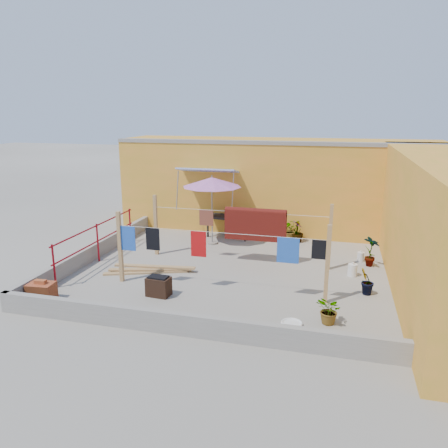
# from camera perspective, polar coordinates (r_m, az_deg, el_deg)

# --- Properties ---
(ground) EXTENTS (80.00, 80.00, 0.00)m
(ground) POSITION_cam_1_polar(r_m,az_deg,el_deg) (11.77, 1.00, -6.14)
(ground) COLOR #9E998E
(ground) RESTS_ON ground
(wall_back) EXTENTS (11.00, 3.27, 3.21)m
(wall_back) POSITION_cam_1_polar(r_m,az_deg,el_deg) (15.74, 6.89, 5.14)
(wall_back) COLOR orange
(wall_back) RESTS_ON ground
(parapet_front) EXTENTS (8.30, 0.16, 0.44)m
(parapet_front) POSITION_cam_1_polar(r_m,az_deg,el_deg) (8.54, -4.87, -12.97)
(parapet_front) COLOR gray
(parapet_front) RESTS_ON ground
(parapet_left) EXTENTS (0.16, 7.30, 0.44)m
(parapet_left) POSITION_cam_1_polar(r_m,az_deg,el_deg) (13.22, -16.48, -3.40)
(parapet_left) COLOR gray
(parapet_left) RESTS_ON ground
(red_railing) EXTENTS (0.05, 4.20, 1.10)m
(red_railing) POSITION_cam_1_polar(r_m,az_deg,el_deg) (12.80, -16.21, -1.63)
(red_railing) COLOR maroon
(red_railing) RESTS_ON ground
(clothesline_rig) EXTENTS (5.09, 2.35, 1.80)m
(clothesline_rig) POSITION_cam_1_polar(r_m,az_deg,el_deg) (11.85, 3.30, -0.60)
(clothesline_rig) COLOR tan
(clothesline_rig) RESTS_ON ground
(patio_umbrella) EXTENTS (2.21, 2.21, 2.22)m
(patio_umbrella) POSITION_cam_1_polar(r_m,az_deg,el_deg) (13.66, -1.59, 5.44)
(patio_umbrella) COLOR gray
(patio_umbrella) RESTS_ON ground
(outdoor_table) EXTENTS (1.63, 0.98, 0.72)m
(outdoor_table) POSITION_cam_1_polar(r_m,az_deg,el_deg) (14.72, 0.75, 0.78)
(outdoor_table) COLOR black
(outdoor_table) RESTS_ON ground
(brick_stack) EXTENTS (0.60, 0.46, 0.49)m
(brick_stack) POSITION_cam_1_polar(r_m,az_deg,el_deg) (10.76, -22.73, -8.15)
(brick_stack) COLOR #AD5128
(brick_stack) RESTS_ON ground
(lumber_pile) EXTENTS (2.31, 0.95, 0.14)m
(lumber_pile) POSITION_cam_1_polar(r_m,az_deg,el_deg) (11.83, -9.61, -5.88)
(lumber_pile) COLOR tan
(lumber_pile) RESTS_ON ground
(brazier) EXTENTS (0.56, 0.40, 0.48)m
(brazier) POSITION_cam_1_polar(r_m,az_deg,el_deg) (10.30, -8.54, -8.03)
(brazier) COLOR black
(brazier) RESTS_ON ground
(white_basin) EXTENTS (0.44, 0.44, 0.08)m
(white_basin) POSITION_cam_1_polar(r_m,az_deg,el_deg) (9.04, 8.83, -12.76)
(white_basin) COLOR silver
(white_basin) RESTS_ON ground
(water_jug_a) EXTENTS (0.24, 0.24, 0.37)m
(water_jug_a) POSITION_cam_1_polar(r_m,az_deg,el_deg) (11.85, 16.42, -5.78)
(water_jug_a) COLOR silver
(water_jug_a) RESTS_ON ground
(water_jug_b) EXTENTS (0.19, 0.19, 0.30)m
(water_jug_b) POSITION_cam_1_polar(r_m,az_deg,el_deg) (13.06, 17.42, -4.09)
(water_jug_b) COLOR silver
(water_jug_b) RESTS_ON ground
(green_hose) EXTENTS (0.47, 0.47, 0.07)m
(green_hose) POSITION_cam_1_polar(r_m,az_deg,el_deg) (13.43, 12.45, -3.70)
(green_hose) COLOR #1A7526
(green_hose) RESTS_ON ground
(plant_back_a) EXTENTS (0.81, 0.75, 0.74)m
(plant_back_a) POSITION_cam_1_polar(r_m,az_deg,el_deg) (14.48, 8.60, -0.78)
(plant_back_a) COLOR #255719
(plant_back_a) RESTS_ON ground
(plant_back_b) EXTENTS (0.51, 0.51, 0.71)m
(plant_back_b) POSITION_cam_1_polar(r_m,az_deg,el_deg) (14.40, 9.55, -0.97)
(plant_back_b) COLOR #255719
(plant_back_b) RESTS_ON ground
(plant_right_a) EXTENTS (0.56, 0.54, 0.88)m
(plant_right_a) POSITION_cam_1_polar(r_m,az_deg,el_deg) (12.63, 18.64, -3.35)
(plant_right_a) COLOR #255719
(plant_right_a) RESTS_ON ground
(plant_right_b) EXTENTS (0.45, 0.46, 0.66)m
(plant_right_b) POSITION_cam_1_polar(r_m,az_deg,el_deg) (10.72, 18.13, -7.15)
(plant_right_b) COLOR #255719
(plant_right_b) RESTS_ON ground
(plant_right_c) EXTENTS (0.69, 0.69, 0.58)m
(plant_right_c) POSITION_cam_1_polar(r_m,az_deg,el_deg) (9.14, 13.67, -10.94)
(plant_right_c) COLOR #255719
(plant_right_c) RESTS_ON ground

